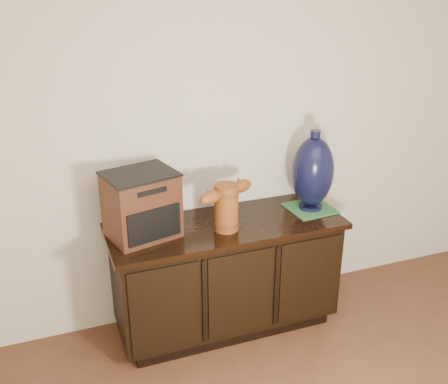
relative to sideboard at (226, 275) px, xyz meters
name	(u,v)px	position (x,y,z in m)	size (l,w,h in m)	color
sideboard	(226,275)	(0.00, 0.00, 0.00)	(1.46, 0.56, 0.75)	black
terracotta_vessel	(226,205)	(-0.03, -0.07, 0.53)	(0.40, 0.23, 0.29)	brown
tv_radio	(141,205)	(-0.51, 0.03, 0.56)	(0.45, 0.40, 0.39)	#401E10
green_mat	(310,208)	(0.59, 0.01, 0.37)	(0.28, 0.28, 0.01)	#2D6435
lamp_base	(313,172)	(0.59, 0.01, 0.62)	(0.29, 0.29, 0.52)	black
spray_can	(171,207)	(-0.31, 0.16, 0.46)	(0.06, 0.06, 0.18)	#621610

